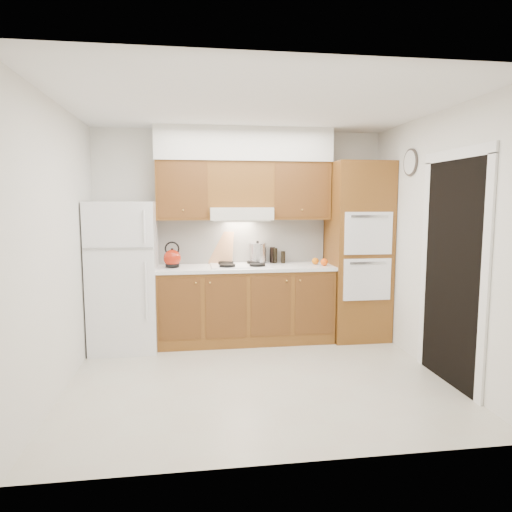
# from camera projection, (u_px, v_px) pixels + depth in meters

# --- Properties ---
(floor) EXTENTS (3.60, 3.60, 0.00)m
(floor) POSITION_uv_depth(u_px,v_px,m) (258.00, 377.00, 4.49)
(floor) COLOR beige
(floor) RESTS_ON ground
(ceiling) EXTENTS (3.60, 3.60, 0.00)m
(ceiling) POSITION_uv_depth(u_px,v_px,m) (258.00, 105.00, 4.18)
(ceiling) COLOR white
(ceiling) RESTS_ON wall_back
(wall_back) EXTENTS (3.60, 0.02, 2.60)m
(wall_back) POSITION_uv_depth(u_px,v_px,m) (241.00, 235.00, 5.81)
(wall_back) COLOR white
(wall_back) RESTS_ON floor
(wall_left) EXTENTS (0.02, 3.00, 2.60)m
(wall_left) POSITION_uv_depth(u_px,v_px,m) (59.00, 249.00, 4.08)
(wall_left) COLOR white
(wall_left) RESTS_ON floor
(wall_right) EXTENTS (0.02, 3.00, 2.60)m
(wall_right) POSITION_uv_depth(u_px,v_px,m) (434.00, 244.00, 4.58)
(wall_right) COLOR white
(wall_right) RESTS_ON floor
(fridge) EXTENTS (0.75, 0.72, 1.72)m
(fridge) POSITION_uv_depth(u_px,v_px,m) (124.00, 276.00, 5.31)
(fridge) COLOR white
(fridge) RESTS_ON floor
(base_cabinets) EXTENTS (2.11, 0.60, 0.90)m
(base_cabinets) POSITION_uv_depth(u_px,v_px,m) (246.00, 305.00, 5.62)
(base_cabinets) COLOR brown
(base_cabinets) RESTS_ON floor
(countertop) EXTENTS (2.13, 0.62, 0.04)m
(countertop) POSITION_uv_depth(u_px,v_px,m) (246.00, 268.00, 5.55)
(countertop) COLOR white
(countertop) RESTS_ON base_cabinets
(backsplash) EXTENTS (2.11, 0.03, 0.56)m
(backsplash) POSITION_uv_depth(u_px,v_px,m) (243.00, 241.00, 5.80)
(backsplash) COLOR white
(backsplash) RESTS_ON countertop
(oven_cabinet) EXTENTS (0.70, 0.65, 2.20)m
(oven_cabinet) POSITION_uv_depth(u_px,v_px,m) (358.00, 251.00, 5.71)
(oven_cabinet) COLOR brown
(oven_cabinet) RESTS_ON floor
(upper_cab_left) EXTENTS (0.63, 0.33, 0.70)m
(upper_cab_left) POSITION_uv_depth(u_px,v_px,m) (183.00, 191.00, 5.48)
(upper_cab_left) COLOR brown
(upper_cab_left) RESTS_ON wall_back
(upper_cab_right) EXTENTS (0.73, 0.33, 0.70)m
(upper_cab_right) POSITION_uv_depth(u_px,v_px,m) (299.00, 191.00, 5.68)
(upper_cab_right) COLOR brown
(upper_cab_right) RESTS_ON wall_back
(range_hood) EXTENTS (0.75, 0.45, 0.15)m
(range_hood) POSITION_uv_depth(u_px,v_px,m) (241.00, 214.00, 5.55)
(range_hood) COLOR silver
(range_hood) RESTS_ON wall_back
(upper_cab_over_hood) EXTENTS (0.75, 0.33, 0.55)m
(upper_cab_over_hood) POSITION_uv_depth(u_px,v_px,m) (240.00, 185.00, 5.57)
(upper_cab_over_hood) COLOR brown
(upper_cab_over_hood) RESTS_ON range_hood
(soffit) EXTENTS (2.13, 0.36, 0.40)m
(soffit) POSITION_uv_depth(u_px,v_px,m) (244.00, 145.00, 5.50)
(soffit) COLOR silver
(soffit) RESTS_ON wall_back
(cooktop) EXTENTS (0.74, 0.50, 0.01)m
(cooktop) POSITION_uv_depth(u_px,v_px,m) (241.00, 265.00, 5.56)
(cooktop) COLOR white
(cooktop) RESTS_ON countertop
(doorway) EXTENTS (0.02, 0.90, 2.10)m
(doorway) POSITION_uv_depth(u_px,v_px,m) (452.00, 273.00, 4.27)
(doorway) COLOR black
(doorway) RESTS_ON floor
(wall_clock) EXTENTS (0.02, 0.30, 0.30)m
(wall_clock) POSITION_uv_depth(u_px,v_px,m) (411.00, 162.00, 5.02)
(wall_clock) COLOR #3F3833
(wall_clock) RESTS_ON wall_right
(kettle) EXTENTS (0.27, 0.27, 0.21)m
(kettle) POSITION_uv_depth(u_px,v_px,m) (172.00, 258.00, 5.40)
(kettle) COLOR maroon
(kettle) RESTS_ON countertop
(cutting_board) EXTENTS (0.33, 0.22, 0.41)m
(cutting_board) POSITION_uv_depth(u_px,v_px,m) (221.00, 248.00, 5.74)
(cutting_board) COLOR tan
(cutting_board) RESTS_ON countertop
(stock_pot) EXTENTS (0.23, 0.23, 0.23)m
(stock_pot) POSITION_uv_depth(u_px,v_px,m) (257.00, 253.00, 5.72)
(stock_pot) COLOR silver
(stock_pot) RESTS_ON cooktop
(condiment_a) EXTENTS (0.06, 0.06, 0.19)m
(condiment_a) POSITION_uv_depth(u_px,v_px,m) (275.00, 255.00, 5.81)
(condiment_a) COLOR black
(condiment_a) RESTS_ON countertop
(condiment_b) EXTENTS (0.08, 0.08, 0.20)m
(condiment_b) POSITION_uv_depth(u_px,v_px,m) (272.00, 255.00, 5.84)
(condiment_b) COLOR black
(condiment_b) RESTS_ON countertop
(condiment_c) EXTENTS (0.07, 0.07, 0.16)m
(condiment_c) POSITION_uv_depth(u_px,v_px,m) (283.00, 257.00, 5.80)
(condiment_c) COLOR black
(condiment_c) RESTS_ON countertop
(orange_near) EXTENTS (0.09, 0.09, 0.09)m
(orange_near) POSITION_uv_depth(u_px,v_px,m) (324.00, 262.00, 5.57)
(orange_near) COLOR #F3570C
(orange_near) RESTS_ON countertop
(orange_far) EXTENTS (0.10, 0.10, 0.09)m
(orange_far) POSITION_uv_depth(u_px,v_px,m) (315.00, 261.00, 5.68)
(orange_far) COLOR orange
(orange_far) RESTS_ON countertop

